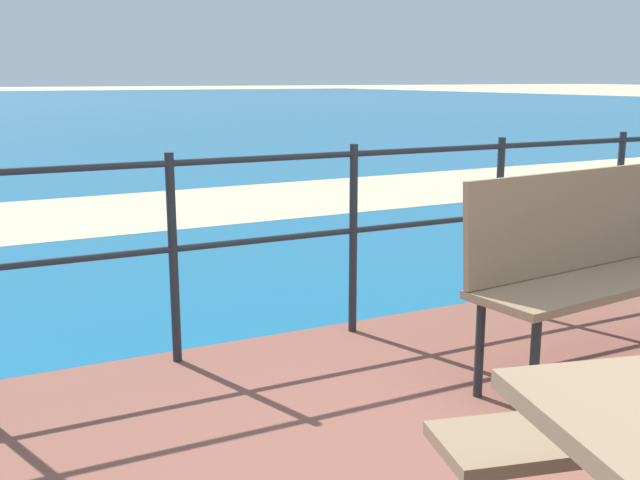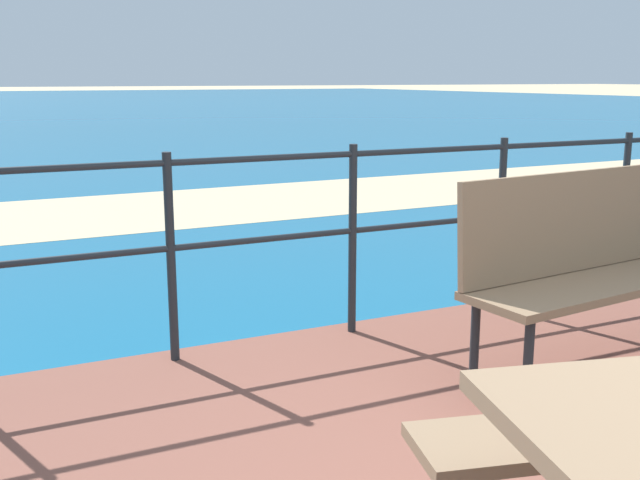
{
  "view_description": "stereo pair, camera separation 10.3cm",
  "coord_description": "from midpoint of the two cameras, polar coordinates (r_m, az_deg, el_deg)",
  "views": [
    {
      "loc": [
        -1.94,
        -0.96,
        1.42
      ],
      "look_at": [
        -0.09,
        2.67,
        0.54
      ],
      "focal_mm": 42.27,
      "sensor_mm": 36.0,
      "label": 1
    },
    {
      "loc": [
        -1.84,
        -1.01,
        1.42
      ],
      "look_at": [
        -0.09,
        2.67,
        0.54
      ],
      "focal_mm": 42.27,
      "sensor_mm": 36.0,
      "label": 2
    }
  ],
  "objects": [
    {
      "name": "railing_fence",
      "position": [
        4.0,
        1.8,
        1.67
      ],
      "size": [
        5.94,
        0.04,
        1.02
      ],
      "color": "#1E2328",
      "rests_on": "patio_paving"
    },
    {
      "name": "beach_strip",
      "position": [
        8.42,
        -13.55,
        2.21
      ],
      "size": [
        54.04,
        3.45,
        0.01
      ],
      "primitive_type": "cube",
      "rotation": [
        0.0,
        0.0,
        0.02
      ],
      "color": "tan",
      "rests_on": "ground"
    },
    {
      "name": "park_bench",
      "position": [
        3.74,
        20.12,
        -0.8
      ],
      "size": [
        1.67,
        0.59,
        0.94
      ],
      "rotation": [
        0.0,
        0.0,
        0.11
      ],
      "color": "#7A6047",
      "rests_on": "patio_paving"
    }
  ]
}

